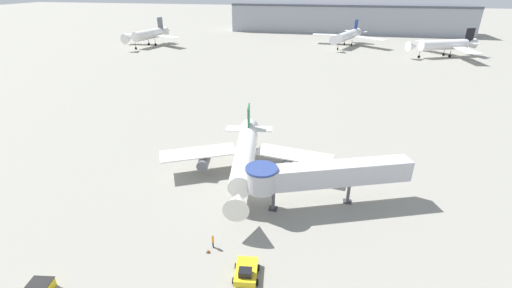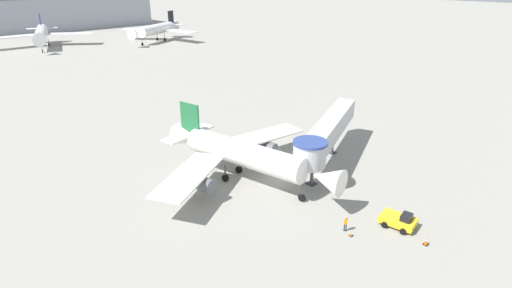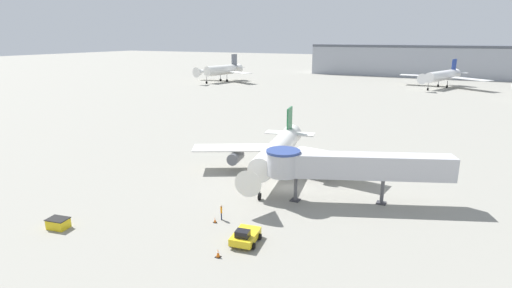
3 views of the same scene
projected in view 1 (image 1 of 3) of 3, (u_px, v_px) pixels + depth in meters
The scene contains 11 objects.
ground_plane at pixel (261, 192), 49.01m from camera, with size 800.00×800.00×0.00m, color gray.
main_airplane at pixel (245, 156), 51.02m from camera, with size 26.71×24.76×8.63m.
jet_bridge at pixel (319, 175), 44.16m from camera, with size 21.08×10.51×6.41m.
pushback_tug_yellow at pixel (246, 272), 34.65m from camera, with size 2.91×3.77×1.67m.
service_container_yellow at pixel (41, 286), 33.24m from camera, with size 2.38×1.83×1.10m.
traffic_cone_near_nose at pixel (208, 250), 38.00m from camera, with size 0.35×0.35×0.59m.
ground_crew_marshaller at pixel (213, 240), 38.43m from camera, with size 0.35×0.38×1.73m.
background_jet_black_tail at pixel (445, 45), 133.51m from camera, with size 28.95×30.24×10.60m.
background_jet_gray_tail at pixel (148, 35), 155.43m from camera, with size 31.11×28.28×11.76m.
background_jet_blue_tail at pixel (347, 36), 155.28m from camera, with size 33.53×31.04×10.70m.
terminal_building at pixel (347, 18), 196.92m from camera, with size 131.31×24.19×15.49m.
Camera 1 is at (8.13, -40.42, 27.40)m, focal length 24.00 mm.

